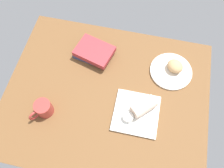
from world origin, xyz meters
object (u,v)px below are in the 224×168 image
Objects in this scene: sauce_cup at (128,117)px; book_stack at (94,51)px; coffee_mug at (43,109)px; round_plate at (171,71)px; breakfast_wrap at (144,106)px; scone_pastry at (175,66)px; square_plate at (136,113)px.

sauce_cup is 43.82cm from book_stack.
book_stack is 43.07cm from coffee_mug.
book_stack reaches higher than round_plate.
coffee_mug is (43.07, 5.33, 1.29)cm from sauce_cup.
breakfast_wrap and coffee_mug have the same top height.
coffee_mug is (63.11, 39.44, 0.04)cm from scone_pastry.
scone_pastry is 0.39× the size of square_plate.
sauce_cup is at bearing 44.79° from square_plate.
coffee_mug reaches higher than round_plate.
scone_pastry is at bearing -148.00° from coffee_mug.
breakfast_wrap is at bearing -135.21° from square_plate.
breakfast_wrap reaches higher than square_plate.
sauce_cup is at bearing 127.89° from book_stack.
scone_pastry is 39.58cm from sauce_cup.
breakfast_wrap is at bearing 65.10° from round_plate.
coffee_mug is at bearing 31.53° from round_plate.
square_plate reaches higher than round_plate.
sauce_cup is at bearing 60.14° from round_plate.
book_stack is (26.91, -34.58, -0.02)cm from sauce_cup.
breakfast_wrap is at bearing 64.04° from scone_pastry.
coffee_mug is at bearing 32.00° from scone_pastry.
scone_pastry reaches higher than square_plate.
scone_pastry is 0.70× the size of breakfast_wrap.
scone_pastry is 30.61cm from breakfast_wrap.
coffee_mug is at bearing 67.96° from book_stack.
book_stack is at bearing -45.29° from square_plate.
square_plate is 4.22× the size of sauce_cup.
coffee_mug reaches higher than square_plate.
sauce_cup reaches higher than square_plate.
book_stack is (46.96, -0.47, -1.27)cm from scone_pastry.
scone_pastry reaches higher than round_plate.
scone_pastry is 1.64× the size of sauce_cup.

